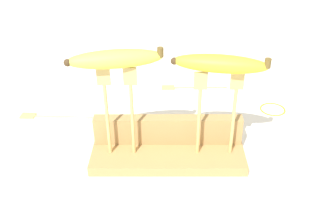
{
  "coord_description": "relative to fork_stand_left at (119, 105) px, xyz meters",
  "views": [
    {
      "loc": [
        0.0,
        -0.67,
        0.53
      ],
      "look_at": [
        0.0,
        0.0,
        0.12
      ],
      "focal_mm": 42.2,
      "sensor_mm": 36.0,
      "label": 1
    }
  ],
  "objects": [
    {
      "name": "fork_stand_right",
      "position": [
        0.19,
        0.0,
        -0.01
      ],
      "size": [
        0.1,
        0.01,
        0.19
      ],
      "color": "tan",
      "rests_on": "wooden_board"
    },
    {
      "name": "wire_coil",
      "position": [
        0.37,
        0.22,
        -0.14
      ],
      "size": [
        0.07,
        0.07,
        0.0
      ],
      "primitive_type": "torus",
      "color": "gold",
      "rests_on": "ground"
    },
    {
      "name": "fork_stand_left",
      "position": [
        0.0,
        0.0,
        0.0
      ],
      "size": [
        0.08,
        0.01,
        0.2
      ],
      "color": "tan",
      "rests_on": "wooden_board"
    },
    {
      "name": "fork_fallen_near",
      "position": [
        -0.21,
        0.18,
        -0.14
      ],
      "size": [
        0.19,
        0.03,
        0.01
      ],
      "color": "tan",
      "rests_on": "ground"
    },
    {
      "name": "wooden_board",
      "position": [
        0.1,
        0.0,
        -0.13
      ],
      "size": [
        0.33,
        0.11,
        0.02
      ],
      "primitive_type": "cube",
      "color": "#A87F4C",
      "rests_on": "ground"
    },
    {
      "name": "banana_raised_left",
      "position": [
        -0.0,
        -0.0,
        0.1
      ],
      "size": [
        0.18,
        0.07,
        0.04
      ],
      "color": "#DBD147",
      "rests_on": "fork_stand_left"
    },
    {
      "name": "board_backstop",
      "position": [
        0.1,
        0.04,
        -0.09
      ],
      "size": [
        0.32,
        0.03,
        0.06
      ],
      "primitive_type": "cube",
      "color": "#A87F4C",
      "rests_on": "wooden_board"
    },
    {
      "name": "banana_raised_right",
      "position": [
        0.19,
        0.0,
        0.09
      ],
      "size": [
        0.19,
        0.07,
        0.04
      ],
      "color": "yellow",
      "rests_on": "fork_stand_right"
    },
    {
      "name": "fork_fallen_far",
      "position": [
        0.15,
        0.34,
        -0.14
      ],
      "size": [
        0.19,
        0.03,
        0.01
      ],
      "color": "tan",
      "rests_on": "ground"
    },
    {
      "name": "ground_plane",
      "position": [
        0.1,
        0.0,
        -0.14
      ],
      "size": [
        3.0,
        3.0,
        0.0
      ],
      "primitive_type": "plane",
      "color": "white"
    }
  ]
}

